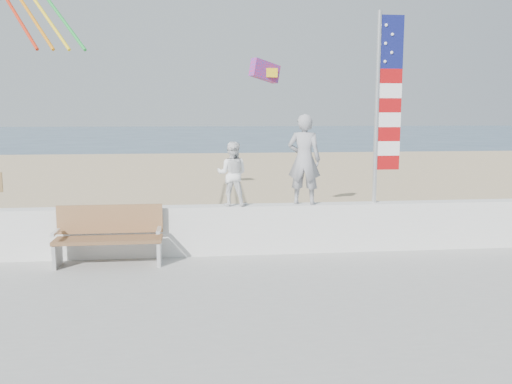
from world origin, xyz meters
TOP-DOWN VIEW (x-y plane):
  - ground at (0.00, 0.00)m, footprint 220.00×220.00m
  - sand at (0.00, 9.00)m, footprint 90.00×40.00m
  - seawall at (0.00, 2.00)m, footprint 30.00×0.35m
  - adult at (1.11, 2.00)m, footprint 0.70×0.58m
  - child at (-0.21, 2.00)m, footprint 0.65×0.56m
  - bench at (-2.36, 1.55)m, footprint 1.80×0.57m
  - flag at (2.59, 2.00)m, footprint 0.50×0.08m
  - parafoil_kite at (0.85, 5.45)m, footprint 0.82×0.62m

SIDE VIEW (x-z plane):
  - ground at x=0.00m, z-range 0.00..0.00m
  - sand at x=0.00m, z-range 0.00..0.08m
  - seawall at x=0.00m, z-range 0.18..1.08m
  - bench at x=-2.36m, z-range 0.19..1.19m
  - child at x=-0.21m, z-range 1.08..2.24m
  - adult at x=1.11m, z-range 1.08..2.74m
  - flag at x=2.59m, z-range 1.24..4.74m
  - parafoil_kite at x=0.85m, z-range 3.47..4.04m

